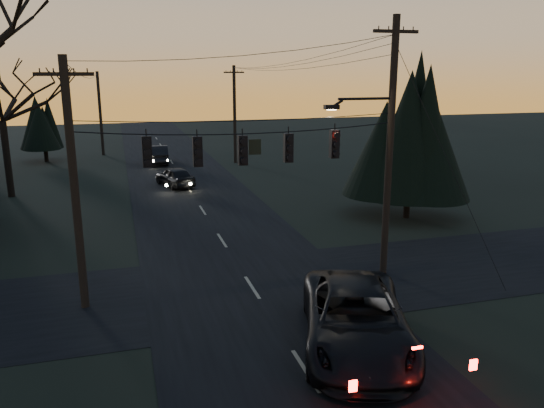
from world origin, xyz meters
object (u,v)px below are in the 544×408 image
object	(u,v)px
utility_pole_right	(383,273)
utility_pole_left	(86,307)
utility_pole_far_r	(235,163)
utility_pole_far_l	(104,155)
sedan_oncoming_b	(158,155)
evergreen_right	(411,136)
suv_near	(356,320)
sedan_oncoming_a	(175,177)

from	to	relation	value
utility_pole_right	utility_pole_left	xyz separation A→B (m)	(-11.50, 0.00, 0.00)
utility_pole_far_r	utility_pole_far_l	xyz separation A→B (m)	(-11.50, 8.00, 0.00)
utility_pole_right	sedan_oncoming_b	xyz separation A→B (m)	(-6.70, 29.52, 0.80)
utility_pole_left	sedan_oncoming_b	distance (m)	29.92
utility_pole_far_l	evergreen_right	distance (m)	33.57
sedan_oncoming_b	utility_pole_far_l	bearing A→B (deg)	-50.70
utility_pole_right	suv_near	size ratio (longest dim) A/B	1.54
utility_pole_left	utility_pole_far_l	distance (m)	36.00
utility_pole_far_r	sedan_oncoming_b	xyz separation A→B (m)	(-6.70, 1.52, 0.80)
evergreen_right	suv_near	distance (m)	15.75
evergreen_right	sedan_oncoming_a	world-z (taller)	evergreen_right
utility_pole_left	utility_pole_far_r	bearing A→B (deg)	67.67
utility_pole_far_r	sedan_oncoming_a	size ratio (longest dim) A/B	2.07
utility_pole_far_r	suv_near	xyz separation A→B (m)	(-3.65, -33.19, 0.90)
suv_near	utility_pole_far_r	bearing A→B (deg)	102.44
utility_pole_right	utility_pole_left	size ratio (longest dim) A/B	1.18
utility_pole_far_r	utility_pole_far_l	world-z (taller)	utility_pole_far_r
utility_pole_left	utility_pole_far_l	xyz separation A→B (m)	(0.00, 36.00, 0.00)
utility_pole_far_r	sedan_oncoming_a	distance (m)	10.79
utility_pole_right	sedan_oncoming_a	distance (m)	20.28
utility_pole_right	suv_near	world-z (taller)	utility_pole_right
utility_pole_far_l	suv_near	world-z (taller)	utility_pole_far_l
utility_pole_far_r	suv_near	world-z (taller)	utility_pole_far_r
utility_pole_far_l	utility_pole_right	bearing A→B (deg)	-72.28
utility_pole_far_r	evergreen_right	size ratio (longest dim) A/B	1.07
utility_pole_far_l	sedan_oncoming_b	distance (m)	8.11
utility_pole_far_r	sedan_oncoming_b	size ratio (longest dim) A/B	1.76
utility_pole_left	sedan_oncoming_a	xyz separation A→B (m)	(5.20, 19.27, 0.70)
suv_near	utility_pole_far_l	bearing A→B (deg)	119.51
utility_pole_right	utility_pole_left	distance (m)	11.50
evergreen_right	utility_pole_far_l	bearing A→B (deg)	120.25
evergreen_right	utility_pole_right	bearing A→B (deg)	-125.88
utility_pole_far_r	utility_pole_far_l	size ratio (longest dim) A/B	1.06
utility_pole_right	utility_pole_far_r	xyz separation A→B (m)	(0.00, 28.00, 0.00)
sedan_oncoming_a	sedan_oncoming_b	xyz separation A→B (m)	(-0.40, 10.25, 0.10)
evergreen_right	suv_near	xyz separation A→B (m)	(-8.91, -12.46, -3.66)
utility_pole_left	utility_pole_far_r	distance (m)	30.27
utility_pole_far_l	evergreen_right	size ratio (longest dim) A/B	1.01
evergreen_right	suv_near	world-z (taller)	evergreen_right
evergreen_right	sedan_oncoming_a	size ratio (longest dim) A/B	1.94
utility_pole_far_r	sedan_oncoming_b	world-z (taller)	utility_pole_far_r
suv_near	sedan_oncoming_b	xyz separation A→B (m)	(-3.04, 34.71, -0.10)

